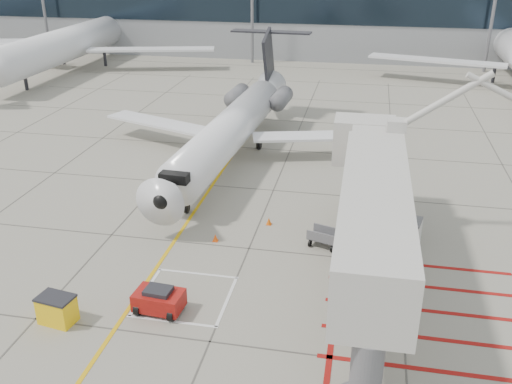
% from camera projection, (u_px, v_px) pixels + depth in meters
% --- Properties ---
extents(ground_plane, '(260.00, 260.00, 0.00)m').
position_uv_depth(ground_plane, '(232.00, 289.00, 27.43)').
color(ground_plane, gray).
rests_on(ground_plane, ground).
extents(regional_jet, '(25.80, 31.73, 7.97)m').
position_uv_depth(regional_jet, '(221.00, 118.00, 39.77)').
color(regional_jet, white).
rests_on(regional_jet, ground_plane).
extents(jet_bridge, '(9.43, 19.77, 7.89)m').
position_uv_depth(jet_bridge, '(373.00, 226.00, 24.88)').
color(jet_bridge, beige).
rests_on(jet_bridge, ground_plane).
extents(pushback_tug, '(2.26, 1.52, 1.26)m').
position_uv_depth(pushback_tug, '(159.00, 299.00, 25.56)').
color(pushback_tug, '#9E130F').
rests_on(pushback_tug, ground_plane).
extents(spill_bin, '(1.65, 1.23, 1.31)m').
position_uv_depth(spill_bin, '(57.00, 309.00, 24.84)').
color(spill_bin, yellow).
rests_on(spill_bin, ground_plane).
extents(baggage_cart, '(1.89, 1.49, 1.04)m').
position_uv_depth(baggage_cart, '(324.00, 238.00, 31.07)').
color(baggage_cart, '#58585D').
rests_on(baggage_cart, ground_plane).
extents(ground_power_unit, '(2.56, 1.83, 1.83)m').
position_uv_depth(ground_power_unit, '(398.00, 233.00, 30.69)').
color(ground_power_unit, silver).
rests_on(ground_power_unit, ground_plane).
extents(cone_nose, '(0.31, 0.31, 0.43)m').
position_uv_depth(cone_nose, '(215.00, 238.00, 31.70)').
color(cone_nose, '#F24F0C').
rests_on(cone_nose, ground_plane).
extents(cone_side, '(0.32, 0.32, 0.44)m').
position_uv_depth(cone_side, '(269.00, 221.00, 33.55)').
color(cone_side, '#DC560B').
rests_on(cone_side, ground_plane).
extents(terminal_building, '(180.00, 28.00, 14.00)m').
position_uv_depth(terminal_building, '(404.00, 0.00, 85.55)').
color(terminal_building, gray).
rests_on(terminal_building, ground_plane).
extents(terminal_glass_band, '(180.00, 0.10, 6.00)m').
position_uv_depth(terminal_glass_band, '(409.00, 3.00, 72.55)').
color(terminal_glass_band, black).
rests_on(terminal_glass_band, ground_plane).
extents(bg_aircraft_b, '(35.79, 39.77, 11.93)m').
position_uv_depth(bg_aircraft_b, '(72.00, 21.00, 71.83)').
color(bg_aircraft_b, silver).
rests_on(bg_aircraft_b, ground_plane).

